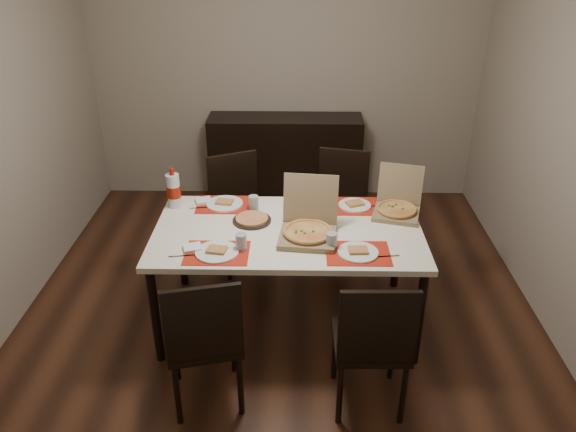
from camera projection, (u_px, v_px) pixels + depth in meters
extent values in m
cube|color=#442415|center=(280.00, 305.00, 4.28)|extent=(3.80, 4.00, 0.02)
cube|color=gray|center=(286.00, 70.00, 5.45)|extent=(3.80, 0.02, 2.60)
cube|color=gray|center=(573.00, 145.00, 3.64)|extent=(0.02, 4.00, 2.60)
cube|color=black|center=(285.00, 161.00, 5.64)|extent=(1.50, 0.40, 0.90)
cube|color=white|center=(288.00, 232.00, 3.78)|extent=(1.80, 1.00, 0.04)
cylinder|color=black|center=(155.00, 315.00, 3.58)|extent=(0.06, 0.06, 0.71)
cylinder|color=black|center=(419.00, 318.00, 3.55)|extent=(0.06, 0.06, 0.71)
cylinder|color=black|center=(181.00, 245.00, 4.36)|extent=(0.06, 0.06, 0.71)
cylinder|color=black|center=(398.00, 247.00, 4.33)|extent=(0.06, 0.06, 0.71)
cube|color=black|center=(204.00, 337.00, 3.25)|extent=(0.50, 0.50, 0.04)
cube|color=black|center=(203.00, 324.00, 2.97)|extent=(0.42, 0.12, 0.46)
cylinder|color=black|center=(177.00, 395.00, 3.17)|extent=(0.04, 0.04, 0.43)
cylinder|color=black|center=(240.00, 385.00, 3.23)|extent=(0.04, 0.04, 0.43)
cylinder|color=black|center=(175.00, 352.00, 3.48)|extent=(0.04, 0.04, 0.43)
cylinder|color=black|center=(233.00, 344.00, 3.54)|extent=(0.04, 0.04, 0.43)
cube|color=black|center=(370.00, 341.00, 3.22)|extent=(0.43, 0.43, 0.04)
cube|color=black|center=(378.00, 327.00, 2.94)|extent=(0.42, 0.04, 0.46)
cylinder|color=black|center=(340.00, 394.00, 3.17)|extent=(0.04, 0.04, 0.43)
cylinder|color=black|center=(403.00, 394.00, 3.17)|extent=(0.04, 0.04, 0.43)
cylinder|color=black|center=(335.00, 351.00, 3.49)|extent=(0.04, 0.04, 0.43)
cylinder|color=black|center=(392.00, 351.00, 3.49)|extent=(0.04, 0.04, 0.43)
cube|color=black|center=(241.00, 217.00, 4.57)|extent=(0.56, 0.56, 0.04)
cube|color=black|center=(233.00, 180.00, 4.61)|extent=(0.39, 0.20, 0.46)
cylinder|color=black|center=(255.00, 228.00, 4.89)|extent=(0.04, 0.04, 0.43)
cylinder|color=black|center=(215.00, 236.00, 4.76)|extent=(0.04, 0.04, 0.43)
cylinder|color=black|center=(271.00, 247.00, 4.60)|extent=(0.04, 0.04, 0.43)
cylinder|color=black|center=(229.00, 257.00, 4.47)|extent=(0.04, 0.04, 0.43)
cube|color=black|center=(339.00, 212.00, 4.65)|extent=(0.50, 0.50, 0.04)
cube|color=black|center=(344.00, 175.00, 4.70)|extent=(0.42, 0.12, 0.46)
cylinder|color=black|center=(362.00, 229.00, 4.88)|extent=(0.04, 0.04, 0.43)
cylinder|color=black|center=(321.00, 224.00, 4.95)|extent=(0.04, 0.04, 0.43)
cylinder|color=black|center=(356.00, 250.00, 4.57)|extent=(0.04, 0.04, 0.43)
cylinder|color=black|center=(313.00, 244.00, 4.64)|extent=(0.04, 0.04, 0.43)
cube|color=red|center=(217.00, 253.00, 3.50)|extent=(0.40, 0.30, 0.00)
cylinder|color=white|center=(217.00, 252.00, 3.49)|extent=(0.27, 0.27, 0.01)
cube|color=#CCBD66|center=(217.00, 250.00, 3.49)|extent=(0.13, 0.11, 0.02)
cylinder|color=#999BA3|center=(241.00, 242.00, 3.51)|extent=(0.07, 0.07, 0.11)
cube|color=#B2B2B7|center=(185.00, 256.00, 3.47)|extent=(0.20, 0.04, 0.00)
cube|color=white|center=(192.00, 248.00, 3.53)|extent=(0.13, 0.13, 0.02)
cube|color=red|center=(358.00, 253.00, 3.49)|extent=(0.40, 0.30, 0.00)
cylinder|color=white|center=(358.00, 252.00, 3.49)|extent=(0.25, 0.25, 0.01)
cube|color=#CCBD66|center=(358.00, 250.00, 3.48)|extent=(0.13, 0.10, 0.02)
cylinder|color=#999BA3|center=(332.00, 241.00, 3.52)|extent=(0.07, 0.07, 0.11)
cube|color=#B2B2B7|center=(384.00, 257.00, 3.46)|extent=(0.20, 0.04, 0.00)
cube|color=red|center=(225.00, 205.00, 4.09)|extent=(0.40, 0.30, 0.00)
cylinder|color=white|center=(225.00, 204.00, 4.09)|extent=(0.27, 0.27, 0.01)
cube|color=#CCBD66|center=(224.00, 202.00, 4.08)|extent=(0.13, 0.11, 0.02)
cylinder|color=#999BA3|center=(254.00, 203.00, 4.00)|extent=(0.07, 0.07, 0.11)
cube|color=#B2B2B7|center=(204.00, 208.00, 4.05)|extent=(0.20, 0.04, 0.00)
cube|color=white|center=(204.00, 201.00, 4.13)|extent=(0.13, 0.13, 0.02)
cube|color=red|center=(355.00, 206.00, 4.07)|extent=(0.40, 0.30, 0.00)
cylinder|color=white|center=(355.00, 205.00, 4.07)|extent=(0.23, 0.23, 0.01)
cube|color=#CCBD66|center=(355.00, 203.00, 4.06)|extent=(0.14, 0.13, 0.02)
cylinder|color=#999BA3|center=(324.00, 203.00, 3.99)|extent=(0.07, 0.07, 0.11)
cube|color=#B2B2B7|center=(373.00, 206.00, 4.07)|extent=(0.20, 0.04, 0.00)
cube|color=white|center=(295.00, 232.00, 3.72)|extent=(0.15, 0.16, 0.02)
cube|color=#7F6749|center=(308.00, 236.00, 3.65)|extent=(0.40, 0.40, 0.04)
cube|color=#7F6749|center=(311.00, 199.00, 3.73)|extent=(0.37, 0.12, 0.33)
cylinder|color=#CCBD66|center=(308.00, 232.00, 3.64)|extent=(0.34, 0.34, 0.02)
cube|color=#7F6749|center=(396.00, 213.00, 3.95)|extent=(0.38, 0.38, 0.03)
cube|color=#7F6749|center=(401.00, 184.00, 4.01)|extent=(0.32, 0.15, 0.28)
cylinder|color=#CCBD66|center=(397.00, 210.00, 3.94)|extent=(0.33, 0.33, 0.02)
cylinder|color=black|center=(252.00, 220.00, 3.87)|extent=(0.27, 0.27, 0.01)
cylinder|color=#DB9054|center=(252.00, 219.00, 3.86)|extent=(0.22, 0.22, 0.02)
imported|color=white|center=(312.00, 215.00, 3.92)|extent=(0.11, 0.11, 0.03)
cylinder|color=silver|center=(174.00, 191.00, 4.02)|extent=(0.10, 0.10, 0.25)
cylinder|color=#921706|center=(174.00, 191.00, 4.02)|extent=(0.10, 0.10, 0.09)
cylinder|color=#921706|center=(172.00, 172.00, 3.95)|extent=(0.03, 0.03, 0.05)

